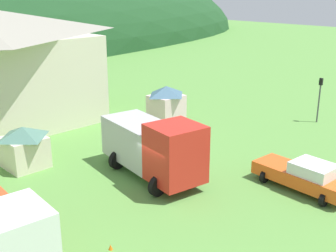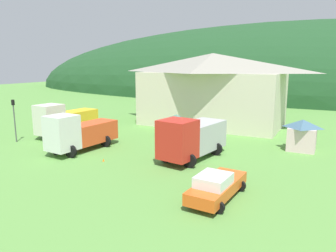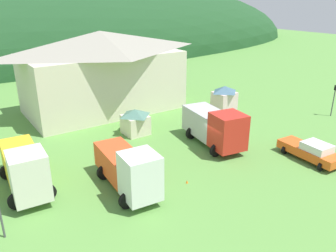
{
  "view_description": "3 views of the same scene",
  "coord_description": "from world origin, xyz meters",
  "px_view_note": "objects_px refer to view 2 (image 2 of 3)",
  "views": [
    {
      "loc": [
        -14.49,
        -15.1,
        10.31
      ],
      "look_at": [
        2.89,
        2.6,
        2.24
      ],
      "focal_mm": 45.93,
      "sensor_mm": 36.0,
      "label": 1
    },
    {
      "loc": [
        10.85,
        -22.41,
        7.94
      ],
      "look_at": [
        -2.82,
        3.74,
        2.09
      ],
      "focal_mm": 34.19,
      "sensor_mm": 36.0,
      "label": 2
    },
    {
      "loc": [
        -18.81,
        -19.53,
        12.75
      ],
      "look_at": [
        -1.69,
        5.42,
        1.09
      ],
      "focal_mm": 36.23,
      "sensor_mm": 36.0,
      "label": 3
    }
  ],
  "objects_px": {
    "traffic_light_west": "(14,116)",
    "depot_building": "(212,88)",
    "play_shed_cream": "(177,126)",
    "service_pickup_orange": "(216,186)",
    "heavy_rig_white": "(79,132)",
    "traffic_cone_near_pickup": "(103,161)",
    "heavy_rig_striped": "(64,120)",
    "crane_truck_red": "(191,137)",
    "play_shed_pink": "(302,135)"
  },
  "relations": [
    {
      "from": "play_shed_pink",
      "to": "play_shed_cream",
      "type": "bearing_deg",
      "value": -176.77
    },
    {
      "from": "traffic_light_west",
      "to": "traffic_cone_near_pickup",
      "type": "xyz_separation_m",
      "value": [
        12.09,
        -1.13,
        -2.64
      ]
    },
    {
      "from": "crane_truck_red",
      "to": "traffic_cone_near_pickup",
      "type": "relative_size",
      "value": 15.78
    },
    {
      "from": "heavy_rig_striped",
      "to": "traffic_cone_near_pickup",
      "type": "bearing_deg",
      "value": 64.17
    },
    {
      "from": "play_shed_cream",
      "to": "service_pickup_orange",
      "type": "xyz_separation_m",
      "value": [
        9.07,
        -13.19,
        -0.47
      ]
    },
    {
      "from": "depot_building",
      "to": "heavy_rig_striped",
      "type": "xyz_separation_m",
      "value": [
        -12.1,
        -13.72,
        -2.89
      ]
    },
    {
      "from": "heavy_rig_striped",
      "to": "play_shed_cream",
      "type": "bearing_deg",
      "value": 116.89
    },
    {
      "from": "play_shed_pink",
      "to": "traffic_light_west",
      "type": "xyz_separation_m",
      "value": [
        -26.12,
        -9.98,
        1.16
      ]
    },
    {
      "from": "heavy_rig_striped",
      "to": "heavy_rig_white",
      "type": "height_order",
      "value": "heavy_rig_striped"
    },
    {
      "from": "service_pickup_orange",
      "to": "heavy_rig_white",
      "type": "bearing_deg",
      "value": -102.74
    },
    {
      "from": "heavy_rig_striped",
      "to": "traffic_light_west",
      "type": "relative_size",
      "value": 1.72
    },
    {
      "from": "heavy_rig_white",
      "to": "heavy_rig_striped",
      "type": "bearing_deg",
      "value": -119.9
    },
    {
      "from": "depot_building",
      "to": "heavy_rig_striped",
      "type": "bearing_deg",
      "value": -131.4
    },
    {
      "from": "heavy_rig_white",
      "to": "service_pickup_orange",
      "type": "bearing_deg",
      "value": 78.38
    },
    {
      "from": "play_shed_cream",
      "to": "crane_truck_red",
      "type": "xyz_separation_m",
      "value": [
        4.52,
        -6.47,
        0.58
      ]
    },
    {
      "from": "play_shed_cream",
      "to": "traffic_cone_near_pickup",
      "type": "relative_size",
      "value": 5.37
    },
    {
      "from": "service_pickup_orange",
      "to": "crane_truck_red",
      "type": "bearing_deg",
      "value": -142.27
    },
    {
      "from": "depot_building",
      "to": "service_pickup_orange",
      "type": "xyz_separation_m",
      "value": [
        8.33,
        -22.03,
        -3.88
      ]
    },
    {
      "from": "heavy_rig_white",
      "to": "traffic_light_west",
      "type": "xyz_separation_m",
      "value": [
        -8.17,
        -0.36,
        0.9
      ]
    },
    {
      "from": "service_pickup_orange",
      "to": "play_shed_cream",
      "type": "bearing_deg",
      "value": -141.88
    },
    {
      "from": "heavy_rig_white",
      "to": "traffic_cone_near_pickup",
      "type": "relative_size",
      "value": 15.33
    },
    {
      "from": "depot_building",
      "to": "traffic_light_west",
      "type": "distance_m",
      "value": 23.25
    },
    {
      "from": "depot_building",
      "to": "play_shed_cream",
      "type": "bearing_deg",
      "value": -94.8
    },
    {
      "from": "depot_building",
      "to": "traffic_cone_near_pickup",
      "type": "relative_size",
      "value": 39.28
    },
    {
      "from": "heavy_rig_striped",
      "to": "crane_truck_red",
      "type": "height_order",
      "value": "heavy_rig_striped"
    },
    {
      "from": "play_shed_cream",
      "to": "traffic_light_west",
      "type": "xyz_separation_m",
      "value": [
        -13.68,
        -9.27,
        1.34
      ]
    },
    {
      "from": "heavy_rig_white",
      "to": "traffic_light_west",
      "type": "relative_size",
      "value": 1.67
    },
    {
      "from": "play_shed_cream",
      "to": "play_shed_pink",
      "type": "bearing_deg",
      "value": 3.23
    },
    {
      "from": "crane_truck_red",
      "to": "service_pickup_orange",
      "type": "distance_m",
      "value": 8.19
    },
    {
      "from": "heavy_rig_striped",
      "to": "crane_truck_red",
      "type": "distance_m",
      "value": 15.95
    },
    {
      "from": "play_shed_cream",
      "to": "crane_truck_red",
      "type": "height_order",
      "value": "crane_truck_red"
    },
    {
      "from": "heavy_rig_white",
      "to": "crane_truck_red",
      "type": "bearing_deg",
      "value": 108.45
    },
    {
      "from": "depot_building",
      "to": "service_pickup_orange",
      "type": "relative_size",
      "value": 3.45
    },
    {
      "from": "crane_truck_red",
      "to": "traffic_cone_near_pickup",
      "type": "bearing_deg",
      "value": -48.1
    },
    {
      "from": "play_shed_cream",
      "to": "heavy_rig_striped",
      "type": "bearing_deg",
      "value": -156.75
    },
    {
      "from": "play_shed_pink",
      "to": "crane_truck_red",
      "type": "distance_m",
      "value": 10.69
    },
    {
      "from": "depot_building",
      "to": "play_shed_pink",
      "type": "height_order",
      "value": "depot_building"
    },
    {
      "from": "play_shed_cream",
      "to": "traffic_light_west",
      "type": "relative_size",
      "value": 0.58
    },
    {
      "from": "depot_building",
      "to": "traffic_light_west",
      "type": "height_order",
      "value": "depot_building"
    },
    {
      "from": "depot_building",
      "to": "heavy_rig_striped",
      "type": "distance_m",
      "value": 18.52
    },
    {
      "from": "heavy_rig_striped",
      "to": "service_pickup_orange",
      "type": "xyz_separation_m",
      "value": [
        20.43,
        -8.31,
        -0.98
      ]
    },
    {
      "from": "play_shed_pink",
      "to": "traffic_cone_near_pickup",
      "type": "distance_m",
      "value": 17.95
    },
    {
      "from": "service_pickup_orange",
      "to": "traffic_cone_near_pickup",
      "type": "bearing_deg",
      "value": -101.07
    },
    {
      "from": "play_shed_cream",
      "to": "traffic_light_west",
      "type": "distance_m",
      "value": 16.58
    },
    {
      "from": "traffic_cone_near_pickup",
      "to": "heavy_rig_white",
      "type": "bearing_deg",
      "value": 159.28
    },
    {
      "from": "heavy_rig_striped",
      "to": "depot_building",
      "type": "bearing_deg",
      "value": 142.23
    },
    {
      "from": "play_shed_pink",
      "to": "heavy_rig_white",
      "type": "bearing_deg",
      "value": -151.82
    },
    {
      "from": "play_shed_pink",
      "to": "heavy_rig_striped",
      "type": "distance_m",
      "value": 24.44
    },
    {
      "from": "play_shed_cream",
      "to": "play_shed_pink",
      "type": "relative_size",
      "value": 0.88
    },
    {
      "from": "traffic_light_west",
      "to": "depot_building",
      "type": "bearing_deg",
      "value": 51.48
    }
  ]
}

